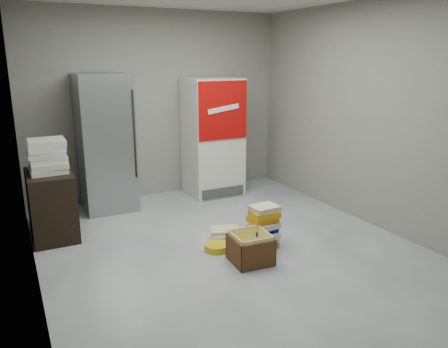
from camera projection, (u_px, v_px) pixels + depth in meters
ground at (234, 252)px, 4.86m from camera, size 5.00×5.00×0.00m
room_shell at (236, 88)px, 4.39m from camera, size 4.04×5.04×2.82m
steel_fridge at (105, 143)px, 6.06m from camera, size 0.70×0.72×1.90m
coke_cooler at (213, 137)px, 6.78m from camera, size 0.80×0.73×1.80m
wood_shelf at (52, 205)px, 5.21m from camera, size 0.50×0.80×0.80m
supply_box_stack at (47, 156)px, 5.05m from camera, size 0.44×0.44×0.39m
phonebook_stack_main at (263, 227)px, 4.93m from camera, size 0.33×0.29×0.50m
phonebook_stack_side at (225, 235)px, 5.15m from camera, size 0.41×0.38×0.15m
cardboard_box at (250, 250)px, 4.60m from camera, size 0.43×0.43×0.32m
bucket_lid at (217, 247)px, 4.91m from camera, size 0.32×0.32×0.07m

